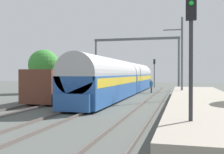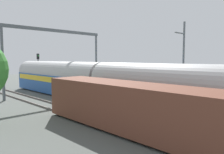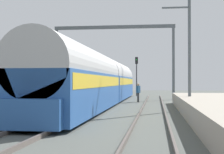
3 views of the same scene
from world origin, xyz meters
name	(u,v)px [view 1 (image 1 of 3)]	position (x,y,z in m)	size (l,w,h in m)	color
ground	(87,109)	(0.00, 0.00, 0.00)	(120.00, 120.00, 0.00)	#505550
track_far_west	(34,106)	(-4.26, 0.00, 0.08)	(1.52, 60.00, 0.16)	#5F5550
track_west	(87,108)	(0.00, 0.00, 0.08)	(1.52, 60.00, 0.16)	#5F5550
track_east	(146,110)	(4.26, 0.00, 0.08)	(1.52, 60.00, 0.16)	#5F5550
platform	(203,103)	(8.08, 2.00, 0.45)	(4.40, 28.00, 0.90)	#A39989
passenger_train	(125,78)	(0.00, 13.70, 1.97)	(2.93, 32.85, 3.82)	#28569E
freight_car	(69,84)	(-4.26, 6.66, 1.47)	(2.80, 13.00, 2.70)	brown
person_crossing	(151,85)	(2.85, 16.82, 1.03)	(0.40, 0.47, 1.73)	#363636
railway_signal_near	(191,50)	(6.90, -8.65, 3.37)	(0.36, 0.30, 5.27)	#2D2D33
railway_signal_far	(154,69)	(1.92, 30.70, 3.27)	(0.36, 0.30, 5.11)	#2D2D33
catenary_gantry	(136,53)	(0.00, 21.79, 5.66)	(12.92, 0.28, 7.86)	#52595F
catenary_pole_east_mid	(181,57)	(6.61, 8.76, 4.15)	(1.90, 0.20, 8.00)	#52595F
tree_west_background	(44,65)	(-10.70, 13.47, 3.64)	(3.96, 3.96, 5.63)	#4C3826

